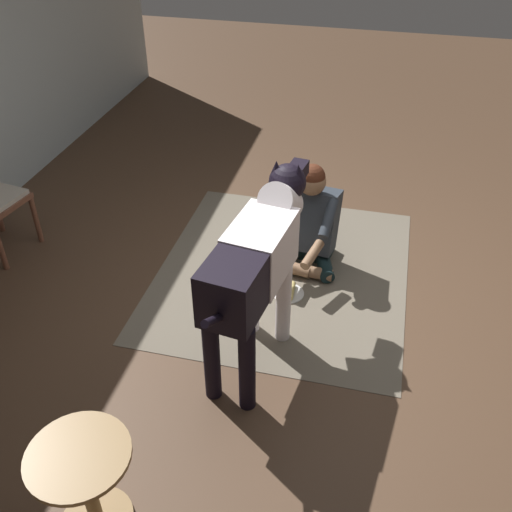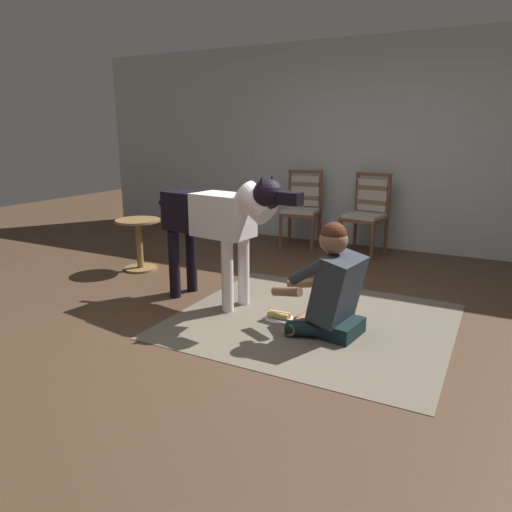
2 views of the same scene
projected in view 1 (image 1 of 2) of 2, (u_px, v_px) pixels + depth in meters
name	position (u px, v px, depth m)	size (l,w,h in m)	color
ground_plane	(306.00, 300.00, 4.26)	(14.72, 14.72, 0.00)	#4C3525
area_rug	(283.00, 271.00, 4.52)	(2.12, 1.90, 0.01)	#675D4F
person_sitting_on_floor	(309.00, 224.00, 4.44)	(0.70, 0.57, 0.85)	black
large_dog	(257.00, 260.00, 3.39)	(1.51, 0.43, 1.15)	silver
hot_dog_on_plate	(288.00, 291.00, 4.29)	(0.24, 0.24, 0.06)	silver
round_side_table	(86.00, 483.00, 2.69)	(0.48, 0.48, 0.56)	olive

